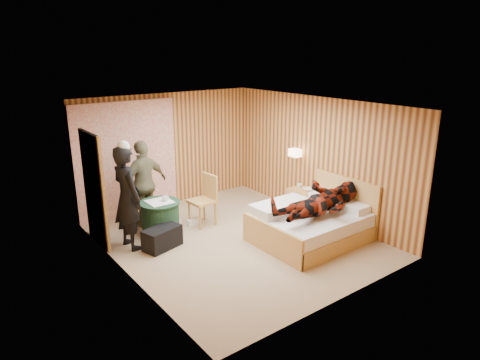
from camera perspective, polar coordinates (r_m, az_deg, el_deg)
floor at (r=8.04m, az=-0.71°, el=-7.93°), size 4.20×5.00×0.01m
ceiling at (r=7.34m, az=-0.79°, el=10.04°), size 4.20×5.00×0.01m
wall_back at (r=9.66m, az=-9.56°, el=3.99°), size 4.20×0.02×2.50m
wall_left at (r=6.64m, az=-15.55°, el=-2.47°), size 0.02×5.00×2.50m
wall_right at (r=8.95m, az=10.17°, el=2.92°), size 0.02×5.00×2.50m
curtain at (r=9.21m, az=-14.85°, el=2.69°), size 2.20×0.08×2.40m
doorway at (r=7.98m, az=-18.91°, el=-1.19°), size 0.06×0.90×2.05m
wall_lamp at (r=9.12m, az=7.37°, el=3.63°), size 0.26×0.24×0.16m
bed at (r=8.04m, az=9.35°, el=-5.83°), size 1.97×1.52×1.04m
nightstand at (r=9.15m, az=8.39°, el=-2.92°), size 0.44×0.60×0.58m
round_table at (r=8.25m, az=-10.55°, el=-5.00°), size 0.76×0.76×0.67m
chair_far at (r=8.70m, az=-12.44°, el=-2.53°), size 0.43×0.43×0.93m
chair_near at (r=8.56m, az=-4.62°, el=-2.11°), size 0.49×0.49×1.02m
duffel_bag at (r=7.77m, az=-10.32°, el=-7.61°), size 0.75×0.53×0.38m
sneaker_left at (r=8.71m, az=-8.62°, el=-5.72°), size 0.26×0.18×0.11m
sneaker_right at (r=8.71m, az=-6.31°, el=-5.57°), size 0.28×0.14×0.12m
woman_standing at (r=7.67m, az=-14.79°, el=-2.30°), size 0.51×0.72×1.86m
man_at_table at (r=8.62m, az=-12.64°, el=-0.46°), size 1.07×0.59×1.72m
man_on_bed at (r=7.68m, az=10.92°, el=-1.82°), size 0.86×0.67×1.77m
book_lower at (r=9.03m, az=8.69°, el=-1.28°), size 0.18×0.23×0.02m
book_upper at (r=9.02m, az=8.70°, el=-1.16°), size 0.26×0.28×0.02m
cup_nightstand at (r=9.14m, az=7.90°, el=-0.79°), size 0.12×0.12×0.09m
cup_table at (r=8.12m, az=-9.91°, el=-2.46°), size 0.16×0.16×0.10m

